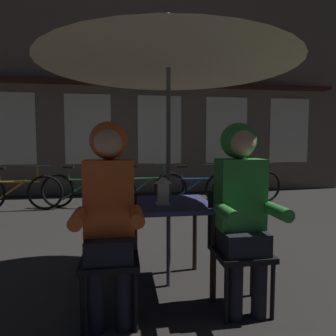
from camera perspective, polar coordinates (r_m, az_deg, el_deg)
name	(u,v)px	position (r m, az deg, el deg)	size (l,w,h in m)	color
ground_plane	(168,286)	(2.84, 0.08, -21.34)	(60.00, 60.00, 0.00)	#2D2B28
cafe_table	(168,214)	(2.62, 0.08, -8.70)	(0.72, 0.72, 0.74)	navy
patio_umbrella	(168,44)	(2.68, 0.09, 22.32)	(2.10, 2.10, 2.31)	#4C4C51
lantern	(163,190)	(2.49, -0.96, -4.19)	(0.11, 0.11, 0.23)	white
chair_left	(110,248)	(2.29, -10.86, -14.70)	(0.40, 0.40, 0.87)	black
chair_right	(237,242)	(2.44, 12.98, -13.48)	(0.40, 0.40, 0.87)	black
person_left_hooded	(109,201)	(2.14, -11.06, -6.13)	(0.45, 0.56, 1.40)	black
person_right_hooded	(241,197)	(2.30, 13.66, -5.41)	(0.45, 0.56, 1.40)	black
shopfront_building	(158,72)	(8.19, -1.89, 17.61)	(10.00, 0.93, 6.20)	#6B5B4C
bicycle_nearest	(16,192)	(6.28, -26.73, -4.11)	(1.68, 0.08, 0.84)	black
bicycle_second	(83,190)	(6.12, -15.67, -4.01)	(1.67, 0.31, 0.84)	black
bicycle_third	(145,188)	(6.17, -4.28, -3.79)	(1.67, 0.26, 0.84)	black
bicycle_fourth	(196,188)	(6.11, 5.30, -3.87)	(1.68, 0.15, 0.84)	black
bicycle_fifth	(248,187)	(6.54, 14.79, -3.44)	(1.65, 0.40, 0.84)	black
potted_plant	(238,175)	(6.95, 13.10, -1.31)	(0.60, 0.60, 0.92)	brown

